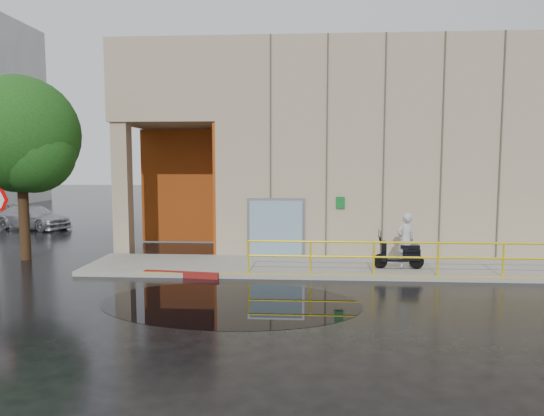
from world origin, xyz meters
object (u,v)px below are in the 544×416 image
Objects in this scene: scooter at (399,246)px; car_c at (33,217)px; red_curb at (181,274)px; person at (406,240)px; tree_near at (23,139)px.

scooter is 0.38× the size of car_c.
red_curb is 0.56× the size of car_c.
tree_near reaches higher than person.
car_c is at bearing 136.01° from red_curb.
scooter reaches higher than red_curb.
red_curb is at bearing -170.96° from scooter.
person is 7.19m from red_curb.
tree_near reaches higher than car_c.
tree_near is (4.28, -7.81, 3.73)m from car_c.
tree_near is at bearing 159.69° from red_curb.
car_c is at bearing -51.48° from person.
tree_near is at bearing 175.04° from scooter.
person is 1.11× the size of scooter.
person is 0.29m from scooter.
person is 13.68m from tree_near.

